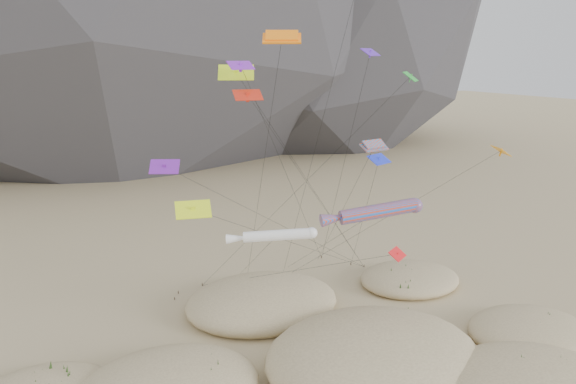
# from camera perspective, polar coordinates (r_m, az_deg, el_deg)

# --- Properties ---
(dunes) EXTENTS (47.96, 38.34, 4.54)m
(dunes) POSITION_cam_1_polar(r_m,az_deg,el_deg) (43.03, 5.29, -17.85)
(dunes) COLOR #CCB789
(dunes) RESTS_ON ground
(dune_grass) EXTENTS (40.91, 28.37, 1.57)m
(dune_grass) POSITION_cam_1_polar(r_m,az_deg,el_deg) (43.87, 5.71, -17.12)
(dune_grass) COLOR black
(dune_grass) RESTS_ON ground
(kite_stakes) EXTENTS (21.52, 4.76, 0.30)m
(kite_stakes) POSITION_cam_1_polar(r_m,az_deg,el_deg) (61.00, -1.64, -8.50)
(kite_stakes) COLOR #3F2D1E
(kite_stakes) RESTS_ON ground
(rainbow_tube_kite) EXTENTS (8.63, 18.72, 11.93)m
(rainbow_tube_kite) POSITION_cam_1_polar(r_m,az_deg,el_deg) (45.79, 8.81, -2.01)
(rainbow_tube_kite) COLOR red
(rainbow_tube_kite) RESTS_ON ground
(white_tube_kite) EXTENTS (6.68, 16.07, 9.99)m
(white_tube_kite) POSITION_cam_1_polar(r_m,az_deg,el_deg) (44.84, -1.47, -4.45)
(white_tube_kite) COLOR white
(white_tube_kite) RESTS_ON ground
(orange_parafoil) EXTENTS (3.14, 12.79, 25.14)m
(orange_parafoil) POSITION_cam_1_polar(r_m,az_deg,el_deg) (44.25, -0.67, 15.17)
(orange_parafoil) COLOR orange
(orange_parafoil) RESTS_ON ground
(multi_parafoil) EXTENTS (6.02, 17.53, 16.65)m
(multi_parafoil) POSITION_cam_1_polar(r_m,az_deg,el_deg) (45.94, 8.66, 4.48)
(multi_parafoil) COLOR red
(multi_parafoil) RESTS_ON ground
(delta_kites) EXTENTS (30.77, 21.13, 28.91)m
(delta_kites) POSITION_cam_1_polar(r_m,az_deg,el_deg) (46.01, 2.92, 6.61)
(delta_kites) COLOR #BFE618
(delta_kites) RESTS_ON ground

